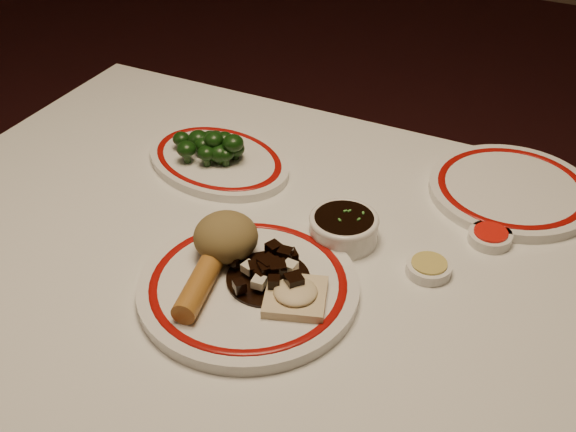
{
  "coord_description": "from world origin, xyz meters",
  "views": [
    {
      "loc": [
        0.39,
        -0.7,
        1.41
      ],
      "look_at": [
        0.02,
        0.05,
        0.8
      ],
      "focal_mm": 45.0,
      "sensor_mm": 36.0,
      "label": 1
    }
  ],
  "objects_px": {
    "broccoli_pile": "(214,145)",
    "soy_bowl": "(344,229)",
    "main_plate": "(248,287)",
    "rice_mound": "(226,237)",
    "dining_table": "(263,306)",
    "fried_wonton": "(295,295)",
    "spring_roll": "(199,285)",
    "broccoli_plate": "(218,160)",
    "stirfry_heap": "(270,271)"
  },
  "relations": [
    {
      "from": "main_plate",
      "to": "spring_roll",
      "type": "relative_size",
      "value": 3.21
    },
    {
      "from": "spring_roll",
      "to": "broccoli_plate",
      "type": "height_order",
      "value": "spring_roll"
    },
    {
      "from": "spring_roll",
      "to": "fried_wonton",
      "type": "height_order",
      "value": "spring_roll"
    },
    {
      "from": "broccoli_pile",
      "to": "soy_bowl",
      "type": "relative_size",
      "value": 1.36
    },
    {
      "from": "fried_wonton",
      "to": "broccoli_pile",
      "type": "relative_size",
      "value": 0.73
    },
    {
      "from": "main_plate",
      "to": "rice_mound",
      "type": "xyz_separation_m",
      "value": [
        -0.05,
        0.04,
        0.04
      ]
    },
    {
      "from": "fried_wonton",
      "to": "soy_bowl",
      "type": "relative_size",
      "value": 0.99
    },
    {
      "from": "fried_wonton",
      "to": "broccoli_plate",
      "type": "height_order",
      "value": "fried_wonton"
    },
    {
      "from": "soy_bowl",
      "to": "dining_table",
      "type": "bearing_deg",
      "value": -132.84
    },
    {
      "from": "main_plate",
      "to": "soy_bowl",
      "type": "xyz_separation_m",
      "value": [
        0.07,
        0.16,
        0.01
      ]
    },
    {
      "from": "broccoli_plate",
      "to": "broccoli_pile",
      "type": "xyz_separation_m",
      "value": [
        -0.01,
        -0.0,
        0.03
      ]
    },
    {
      "from": "rice_mound",
      "to": "dining_table",
      "type": "bearing_deg",
      "value": 40.22
    },
    {
      "from": "dining_table",
      "to": "rice_mound",
      "type": "relative_size",
      "value": 13.31
    },
    {
      "from": "rice_mound",
      "to": "spring_roll",
      "type": "height_order",
      "value": "rice_mound"
    },
    {
      "from": "main_plate",
      "to": "spring_roll",
      "type": "xyz_separation_m",
      "value": [
        -0.05,
        -0.05,
        0.02
      ]
    },
    {
      "from": "dining_table",
      "to": "stirfry_heap",
      "type": "xyz_separation_m",
      "value": [
        0.04,
        -0.05,
        0.12
      ]
    },
    {
      "from": "main_plate",
      "to": "fried_wonton",
      "type": "relative_size",
      "value": 3.79
    },
    {
      "from": "dining_table",
      "to": "rice_mound",
      "type": "distance_m",
      "value": 0.15
    },
    {
      "from": "dining_table",
      "to": "broccoli_plate",
      "type": "relative_size",
      "value": 3.82
    },
    {
      "from": "main_plate",
      "to": "soy_bowl",
      "type": "height_order",
      "value": "soy_bowl"
    },
    {
      "from": "rice_mound",
      "to": "soy_bowl",
      "type": "xyz_separation_m",
      "value": [
        0.12,
        0.13,
        -0.03
      ]
    },
    {
      "from": "dining_table",
      "to": "spring_roll",
      "type": "distance_m",
      "value": 0.17
    },
    {
      "from": "spring_roll",
      "to": "broccoli_pile",
      "type": "xyz_separation_m",
      "value": [
        -0.16,
        0.31,
        0.0
      ]
    },
    {
      "from": "main_plate",
      "to": "stirfry_heap",
      "type": "height_order",
      "value": "stirfry_heap"
    },
    {
      "from": "fried_wonton",
      "to": "broccoli_pile",
      "type": "xyz_separation_m",
      "value": [
        -0.28,
        0.26,
        0.01
      ]
    },
    {
      "from": "dining_table",
      "to": "main_plate",
      "type": "height_order",
      "value": "main_plate"
    },
    {
      "from": "dining_table",
      "to": "broccoli_pile",
      "type": "height_order",
      "value": "broccoli_pile"
    },
    {
      "from": "soy_bowl",
      "to": "spring_roll",
      "type": "bearing_deg",
      "value": -118.73
    },
    {
      "from": "dining_table",
      "to": "soy_bowl",
      "type": "height_order",
      "value": "soy_bowl"
    },
    {
      "from": "stirfry_heap",
      "to": "broccoli_plate",
      "type": "xyz_separation_m",
      "value": [
        -0.23,
        0.24,
        -0.02
      ]
    },
    {
      "from": "rice_mound",
      "to": "broccoli_plate",
      "type": "height_order",
      "value": "rice_mound"
    },
    {
      "from": "stirfry_heap",
      "to": "broccoli_plate",
      "type": "bearing_deg",
      "value": 133.12
    },
    {
      "from": "fried_wonton",
      "to": "soy_bowl",
      "type": "distance_m",
      "value": 0.17
    },
    {
      "from": "main_plate",
      "to": "broccoli_pile",
      "type": "xyz_separation_m",
      "value": [
        -0.21,
        0.26,
        0.03
      ]
    },
    {
      "from": "fried_wonton",
      "to": "soy_bowl",
      "type": "xyz_separation_m",
      "value": [
        -0.0,
        0.17,
        -0.01
      ]
    },
    {
      "from": "dining_table",
      "to": "stirfry_heap",
      "type": "height_order",
      "value": "stirfry_heap"
    },
    {
      "from": "dining_table",
      "to": "fried_wonton",
      "type": "height_order",
      "value": "fried_wonton"
    },
    {
      "from": "spring_roll",
      "to": "stirfry_heap",
      "type": "distance_m",
      "value": 0.1
    },
    {
      "from": "broccoli_plate",
      "to": "broccoli_pile",
      "type": "height_order",
      "value": "broccoli_pile"
    },
    {
      "from": "main_plate",
      "to": "rice_mound",
      "type": "height_order",
      "value": "rice_mound"
    },
    {
      "from": "rice_mound",
      "to": "broccoli_pile",
      "type": "xyz_separation_m",
      "value": [
        -0.15,
        0.22,
        -0.01
      ]
    },
    {
      "from": "fried_wonton",
      "to": "broccoli_pile",
      "type": "bearing_deg",
      "value": 136.92
    },
    {
      "from": "main_plate",
      "to": "spring_roll",
      "type": "distance_m",
      "value": 0.07
    },
    {
      "from": "dining_table",
      "to": "broccoli_pile",
      "type": "relative_size",
      "value": 8.74
    },
    {
      "from": "broccoli_pile",
      "to": "broccoli_plate",
      "type": "bearing_deg",
      "value": 17.7
    },
    {
      "from": "rice_mound",
      "to": "broccoli_pile",
      "type": "height_order",
      "value": "rice_mound"
    },
    {
      "from": "main_plate",
      "to": "broccoli_plate",
      "type": "distance_m",
      "value": 0.33
    },
    {
      "from": "broccoli_pile",
      "to": "soy_bowl",
      "type": "bearing_deg",
      "value": -19.14
    },
    {
      "from": "broccoli_plate",
      "to": "broccoli_pile",
      "type": "relative_size",
      "value": 2.29
    },
    {
      "from": "broccoli_plate",
      "to": "soy_bowl",
      "type": "distance_m",
      "value": 0.29
    }
  ]
}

